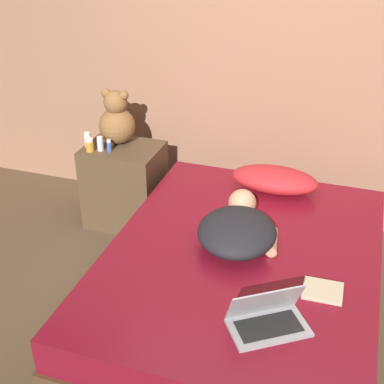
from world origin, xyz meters
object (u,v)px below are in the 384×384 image
at_px(bottle_clear, 100,144).
at_px(bottle_amber, 90,145).
at_px(bottle_white, 88,140).
at_px(pillow, 275,180).
at_px(book, 323,291).
at_px(person_lying, 238,228).
at_px(teddy_bear, 117,120).
at_px(bottle_blue, 109,146).
at_px(laptop, 267,318).

distance_m(bottle_clear, bottle_amber, 0.07).
height_order(bottle_clear, bottle_white, bottle_white).
xyz_separation_m(pillow, book, (0.42, -0.95, -0.07)).
bearing_deg(bottle_clear, bottle_amber, -153.02).
relative_size(person_lying, teddy_bear, 1.71).
bearing_deg(bottle_clear, bottle_blue, 1.72).
xyz_separation_m(bottle_blue, book, (1.57, -0.87, -0.18)).
relative_size(bottle_clear, book, 0.52).
relative_size(bottle_amber, book, 0.48).
xyz_separation_m(bottle_clear, book, (1.64, -0.87, -0.18)).
bearing_deg(person_lying, book, -39.18).
height_order(person_lying, bottle_clear, bottle_clear).
bearing_deg(bottle_white, teddy_bear, 37.69).
bearing_deg(laptop, bottle_clear, 105.71).
xyz_separation_m(person_lying, book, (0.51, -0.30, -0.07)).
height_order(bottle_blue, bottle_clear, bottle_clear).
height_order(pillow, person_lying, person_lying).
bearing_deg(person_lying, pillow, 74.34).
distance_m(pillow, bottle_white, 1.33).
bearing_deg(book, bottle_blue, 151.02).
distance_m(bottle_amber, book, 1.91).
relative_size(bottle_clear, bottle_amber, 1.08).
relative_size(bottle_blue, book, 0.45).
bearing_deg(laptop, bottle_blue, 104.31).
bearing_deg(book, bottle_amber, 153.87).
distance_m(teddy_bear, book, 1.91).
relative_size(bottle_blue, bottle_white, 0.83).
bearing_deg(book, pillow, 114.12).
height_order(bottle_white, book, bottle_white).
bearing_deg(bottle_white, person_lying, -25.69).
relative_size(laptop, teddy_bear, 1.03).
xyz_separation_m(pillow, bottle_clear, (-1.21, -0.08, 0.12)).
distance_m(bottle_clear, book, 1.86).
height_order(pillow, book, pillow).
bearing_deg(pillow, bottle_clear, -176.29).
distance_m(pillow, person_lying, 0.65).
xyz_separation_m(bottle_clear, bottle_white, (-0.11, 0.03, 0.00)).
height_order(bottle_blue, bottle_amber, bottle_amber).
relative_size(pillow, bottle_white, 5.35).
distance_m(pillow, laptop, 1.28).
distance_m(person_lying, teddy_bear, 1.32).
height_order(teddy_bear, bottle_clear, teddy_bear).
distance_m(person_lying, bottle_white, 1.39).
relative_size(pillow, book, 2.87).
distance_m(bottle_blue, bottle_clear, 0.07).
bearing_deg(teddy_bear, laptop, -44.57).
xyz_separation_m(laptop, bottle_amber, (-1.49, 1.15, 0.15)).
bearing_deg(teddy_bear, person_lying, -34.23).
bearing_deg(bottle_white, bottle_blue, -8.94).
bearing_deg(person_lying, bottle_amber, 147.35).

